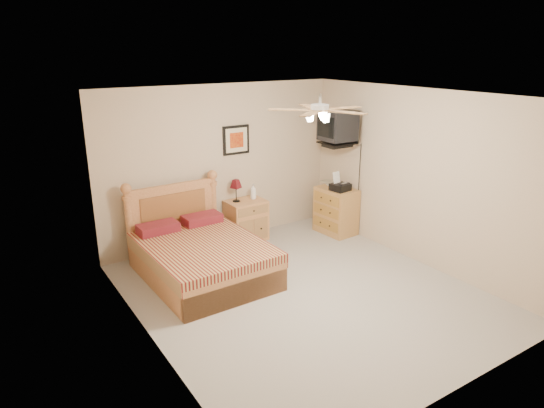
% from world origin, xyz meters
% --- Properties ---
extents(floor, '(4.50, 4.50, 0.00)m').
position_xyz_m(floor, '(0.00, 0.00, 0.00)').
color(floor, '#9E988F').
rests_on(floor, ground).
extents(ceiling, '(4.00, 4.50, 0.04)m').
position_xyz_m(ceiling, '(0.00, 0.00, 2.50)').
color(ceiling, white).
rests_on(ceiling, ground).
extents(wall_back, '(4.00, 0.04, 2.50)m').
position_xyz_m(wall_back, '(0.00, 2.25, 1.25)').
color(wall_back, '#C6AF92').
rests_on(wall_back, ground).
extents(wall_front, '(4.00, 0.04, 2.50)m').
position_xyz_m(wall_front, '(0.00, -2.25, 1.25)').
color(wall_front, '#C6AF92').
rests_on(wall_front, ground).
extents(wall_left, '(0.04, 4.50, 2.50)m').
position_xyz_m(wall_left, '(-2.00, 0.00, 1.25)').
color(wall_left, '#C6AF92').
rests_on(wall_left, ground).
extents(wall_right, '(0.04, 4.50, 2.50)m').
position_xyz_m(wall_right, '(2.00, 0.00, 1.25)').
color(wall_right, '#C6AF92').
rests_on(wall_right, ground).
extents(bed, '(1.49, 1.93, 1.23)m').
position_xyz_m(bed, '(-0.89, 1.12, 0.62)').
color(bed, '#A8663B').
rests_on(bed, ground).
extents(nightstand, '(0.62, 0.47, 0.66)m').
position_xyz_m(nightstand, '(0.30, 2.00, 0.33)').
color(nightstand, '#B8774A').
rests_on(nightstand, ground).
extents(table_lamp, '(0.26, 0.26, 0.36)m').
position_xyz_m(table_lamp, '(0.15, 2.06, 0.85)').
color(table_lamp, '#531017').
rests_on(table_lamp, nightstand).
extents(lotion_bottle, '(0.11, 0.11, 0.25)m').
position_xyz_m(lotion_bottle, '(0.45, 2.02, 0.79)').
color(lotion_bottle, white).
rests_on(lotion_bottle, nightstand).
extents(framed_picture, '(0.46, 0.04, 0.46)m').
position_xyz_m(framed_picture, '(0.27, 2.23, 1.62)').
color(framed_picture, black).
rests_on(framed_picture, wall_back).
extents(dresser, '(0.51, 0.69, 0.78)m').
position_xyz_m(dresser, '(1.73, 1.45, 0.39)').
color(dresser, '#A87A32').
rests_on(dresser, ground).
extents(fax_machine, '(0.32, 0.34, 0.30)m').
position_xyz_m(fax_machine, '(1.70, 1.34, 0.93)').
color(fax_machine, black).
rests_on(fax_machine, dresser).
extents(magazine_lower, '(0.29, 0.33, 0.03)m').
position_xyz_m(magazine_lower, '(1.71, 1.71, 0.79)').
color(magazine_lower, beige).
rests_on(magazine_lower, dresser).
extents(magazine_upper, '(0.28, 0.33, 0.02)m').
position_xyz_m(magazine_upper, '(1.71, 1.71, 0.82)').
color(magazine_upper, gray).
rests_on(magazine_upper, magazine_lower).
extents(wall_tv, '(0.56, 0.46, 0.58)m').
position_xyz_m(wall_tv, '(1.75, 1.34, 1.81)').
color(wall_tv, black).
rests_on(wall_tv, wall_right).
extents(ceiling_fan, '(1.14, 1.14, 0.28)m').
position_xyz_m(ceiling_fan, '(0.00, -0.20, 2.36)').
color(ceiling_fan, white).
rests_on(ceiling_fan, ceiling).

